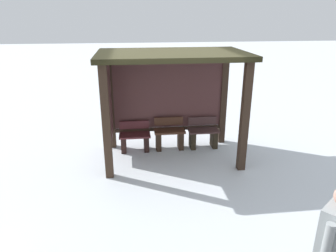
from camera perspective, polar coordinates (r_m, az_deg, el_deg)
name	(u,v)px	position (r m, az deg, el deg)	size (l,w,h in m)	color
ground_plane	(172,157)	(7.36, 0.73, -5.69)	(60.00, 60.00, 0.00)	silver
bus_shelter	(166,80)	(6.99, -0.46, 8.50)	(3.17, 1.89, 2.43)	#33241A
bench_left_inside	(135,139)	(7.63, -6.12, -2.42)	(0.75, 0.41, 0.71)	#58262B
bench_center_inside	(169,136)	(7.66, 0.26, -1.84)	(0.75, 0.38, 0.78)	#492B1D
bench_right_inside	(203,135)	(7.82, 6.49, -1.74)	(0.75, 0.41, 0.75)	#472E2D
person_walking	(335,243)	(3.85, 28.40, -18.52)	(0.57, 0.55, 1.62)	#ADB5B6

